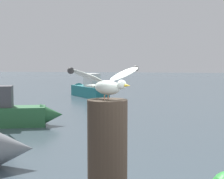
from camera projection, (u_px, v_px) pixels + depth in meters
name	position (u px, v px, depth m)	size (l,w,h in m)	color
mooring_post	(107.00, 161.00, 2.66)	(0.28, 0.28, 0.87)	#382D23
seagull	(108.00, 82.00, 2.61)	(0.49, 0.62, 0.23)	tan
boat_teal	(87.00, 89.00, 24.27)	(3.30, 3.88, 1.58)	#1E7075
boat_green	(9.00, 113.00, 13.93)	(3.96, 1.88, 3.54)	#2D6B3D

